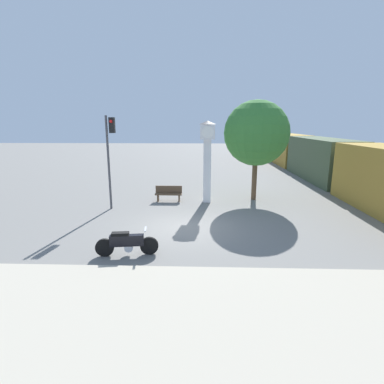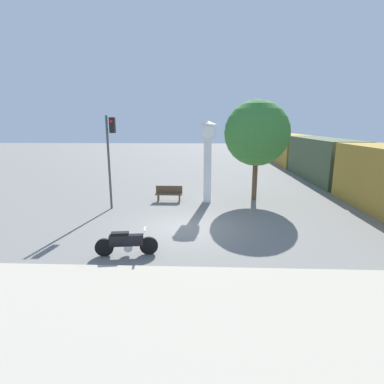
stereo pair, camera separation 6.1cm
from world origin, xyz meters
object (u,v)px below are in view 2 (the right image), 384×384
Objects in this scene: freight_train at (302,153)px; motorcycle at (126,243)px; bench at (169,193)px; traffic_light at (110,147)px; clock_tower at (208,150)px; street_tree at (257,133)px.

motorcycle is at bearing -121.08° from freight_train.
motorcycle is 1.37× the size of bench.
bench is (2.86, 1.74, -2.90)m from traffic_light.
clock_tower is at bearing 61.05° from motorcycle.
freight_train is 21.06m from traffic_light.
motorcycle is 10.75m from street_tree.
bench is (-11.94, -13.14, -1.21)m from freight_train.
street_tree reaches higher than traffic_light.
bench is (-5.20, -0.61, -3.53)m from street_tree.
traffic_light is (-2.24, 5.97, 2.93)m from motorcycle.
traffic_light is at bearing -148.72° from bench.
clock_tower is 0.11× the size of freight_train.
street_tree is at bearing 47.00° from motorcycle.
street_tree reaches higher than motorcycle.
motorcycle is at bearing -69.43° from traffic_light.
freight_train is at bearing 53.88° from clock_tower.
clock_tower is 3.11m from street_tree.
motorcycle is 0.05× the size of freight_train.
clock_tower is 0.95× the size of traffic_light.
bench is at bearing 31.28° from traffic_light.
street_tree is (2.90, 0.68, 0.90)m from clock_tower.
traffic_light reaches higher than motorcycle.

